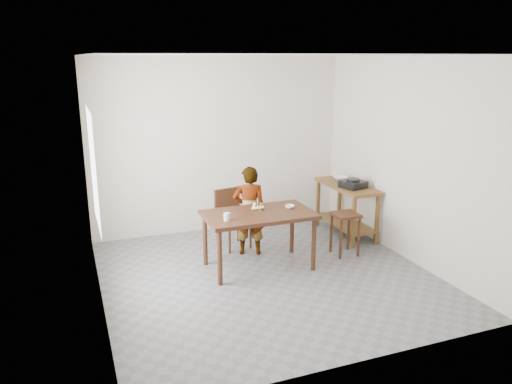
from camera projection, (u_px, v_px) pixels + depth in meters
name	position (u px, v px, depth m)	size (l,w,h in m)	color
floor	(267.00, 277.00, 6.31)	(4.00, 4.00, 0.04)	slate
ceiling	(269.00, 53.00, 5.59)	(4.00, 4.00, 0.04)	white
wall_back	(219.00, 145.00, 7.77)	(4.00, 0.04, 2.70)	silver
wall_front	(361.00, 223.00, 4.13)	(4.00, 0.04, 2.70)	silver
wall_left	(91.00, 187.00, 5.25)	(0.04, 4.00, 2.70)	silver
wall_right	(408.00, 160.00, 6.65)	(0.04, 4.00, 2.70)	silver
window_pane	(93.00, 169.00, 5.41)	(0.02, 1.10, 1.30)	silver
dining_table	(259.00, 240.00, 6.47)	(1.40, 0.80, 0.75)	#3D2012
prep_counter	(346.00, 209.00, 7.69)	(0.50, 1.20, 0.80)	brown
child	(249.00, 211.00, 6.87)	(0.46, 0.30, 1.26)	silver
dining_chair	(234.00, 219.00, 7.16)	(0.41, 0.41, 0.84)	#3D2012
stool	(345.00, 234.00, 6.93)	(0.34, 0.34, 0.60)	#3D2012
glass_tumbler	(227.00, 217.00, 6.06)	(0.08, 0.08, 0.10)	silver
small_bowl	(290.00, 207.00, 6.57)	(0.12, 0.12, 0.04)	white
banana	(258.00, 207.00, 6.49)	(0.18, 0.13, 0.06)	#DDC753
serving_bowl	(341.00, 178.00, 7.84)	(0.23, 0.23, 0.06)	white
gas_burner	(353.00, 184.00, 7.39)	(0.32, 0.32, 0.11)	black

